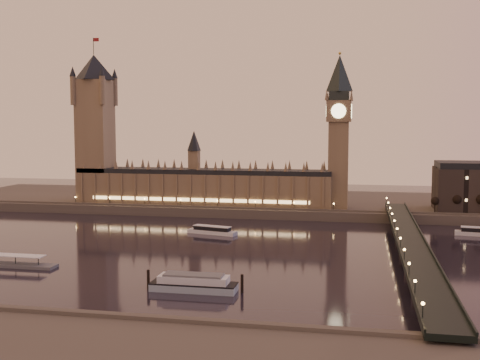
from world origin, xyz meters
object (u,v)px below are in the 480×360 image
(cruise_boat_b, at_px, (480,232))
(moored_barge, at_px, (194,283))
(cruise_boat_a, at_px, (212,230))
(pontoon_pier, at_px, (6,263))

(cruise_boat_b, bearing_deg, moored_barge, -124.37)
(cruise_boat_a, height_order, pontoon_pier, pontoon_pier)
(moored_barge, bearing_deg, cruise_boat_b, 47.69)
(cruise_boat_a, xyz_separation_m, pontoon_pier, (-69.98, -93.93, -0.74))
(cruise_boat_a, height_order, moored_barge, moored_barge)
(moored_barge, xyz_separation_m, pontoon_pier, (-91.86, 21.92, -1.58))
(moored_barge, distance_m, pontoon_pier, 94.46)
(cruise_boat_a, relative_size, pontoon_pier, 0.65)
(moored_barge, bearing_deg, cruise_boat_a, 100.45)
(moored_barge, relative_size, pontoon_pier, 0.82)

